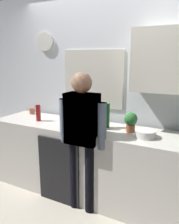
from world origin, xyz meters
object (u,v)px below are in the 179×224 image
(bottle_green_wine, at_px, (107,116))
(person_guest, at_px, (82,132))
(cup_terracotta_mug, at_px, (32,111))
(mixing_bowl, at_px, (145,134))
(coffee_maker, at_px, (73,115))
(bottle_amber_beer, at_px, (91,113))
(bottle_red_vinegar, at_px, (38,113))
(potted_plant, at_px, (131,121))
(person_at_sink, at_px, (82,132))
(bottle_olive_oil, at_px, (101,119))

(bottle_green_wine, height_order, person_guest, person_guest)
(cup_terracotta_mug, relative_size, mixing_bowl, 0.42)
(coffee_maker, xyz_separation_m, bottle_amber_beer, (0.10, 0.28, -0.03))
(bottle_red_vinegar, relative_size, potted_plant, 0.96)
(bottle_amber_beer, bearing_deg, person_guest, -74.09)
(bottle_green_wine, height_order, bottle_amber_beer, bottle_green_wine)
(person_at_sink, bearing_deg, bottle_red_vinegar, 164.98)
(bottle_olive_oil, xyz_separation_m, potted_plant, (0.35, 0.06, 0.01))
(bottle_red_vinegar, distance_m, cup_terracotta_mug, 0.43)
(coffee_maker, relative_size, potted_plant, 1.43)
(person_guest, bearing_deg, bottle_amber_beer, -63.32)
(mixing_bowl, bearing_deg, bottle_green_wine, 165.46)
(coffee_maker, xyz_separation_m, bottle_olive_oil, (0.34, 0.05, -0.02))
(coffee_maker, relative_size, bottle_amber_beer, 1.43)
(cup_terracotta_mug, bearing_deg, bottle_olive_oil, -9.74)
(person_at_sink, height_order, person_guest, same)
(person_at_sink, bearing_deg, mixing_bowl, 22.30)
(coffee_maker, relative_size, person_at_sink, 0.21)
(bottle_olive_oil, distance_m, person_guest, 0.31)
(bottle_olive_oil, xyz_separation_m, mixing_bowl, (0.54, -0.04, -0.09))
(cup_terracotta_mug, bearing_deg, bottle_red_vinegar, -37.77)
(bottle_green_wine, distance_m, bottle_olive_oil, 0.10)
(coffee_maker, bearing_deg, person_at_sink, -43.13)
(bottle_red_vinegar, bearing_deg, bottle_olive_oil, 3.24)
(cup_terracotta_mug, bearing_deg, person_at_sink, -23.61)
(coffee_maker, height_order, cup_terracotta_mug, coffee_maker)
(mixing_bowl, height_order, person_at_sink, person_at_sink)
(bottle_green_wine, bearing_deg, mixing_bowl, -14.54)
(bottle_red_vinegar, bearing_deg, mixing_bowl, 0.29)
(person_guest, bearing_deg, bottle_olive_oil, -97.05)
(coffee_maker, height_order, bottle_olive_oil, coffee_maker)
(bottle_green_wine, height_order, person_at_sink, person_at_sink)
(potted_plant, bearing_deg, bottle_amber_beer, 163.91)
(coffee_maker, xyz_separation_m, person_at_sink, (0.25, -0.23, -0.11))
(potted_plant, relative_size, person_at_sink, 0.14)
(bottle_green_wine, bearing_deg, bottle_amber_beer, 153.36)
(cup_terracotta_mug, bearing_deg, potted_plant, -5.55)
(cup_terracotta_mug, xyz_separation_m, potted_plant, (1.58, -0.15, 0.09))
(potted_plant, bearing_deg, bottle_green_wine, 174.39)
(mixing_bowl, distance_m, person_at_sink, 0.68)
(bottle_red_vinegar, xyz_separation_m, mixing_bowl, (1.44, 0.01, -0.07))
(bottle_olive_oil, relative_size, bottle_amber_beer, 1.09)
(bottle_amber_beer, relative_size, person_at_sink, 0.14)
(coffee_maker, bearing_deg, mixing_bowl, 0.63)
(bottle_green_wine, distance_m, cup_terracotta_mug, 1.28)
(person_at_sink, xyz_separation_m, person_guest, (0.00, 0.00, 0.00))
(bottle_green_wine, xyz_separation_m, cup_terracotta_mug, (-1.27, 0.12, -0.10))
(coffee_maker, relative_size, cup_terracotta_mug, 3.59)
(person_guest, bearing_deg, mixing_bowl, -148.32)
(bottle_red_vinegar, xyz_separation_m, bottle_amber_beer, (0.65, 0.28, 0.01))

